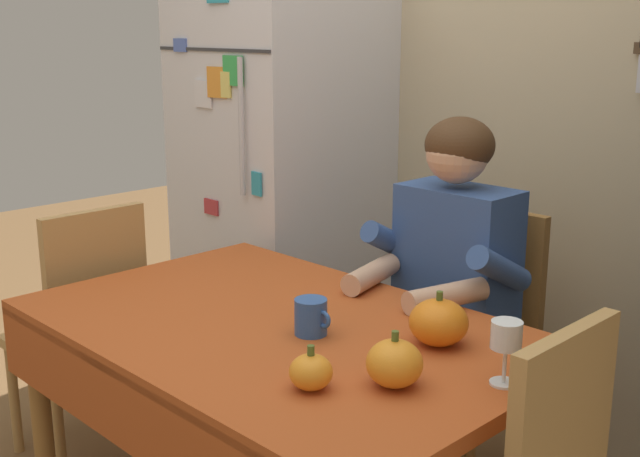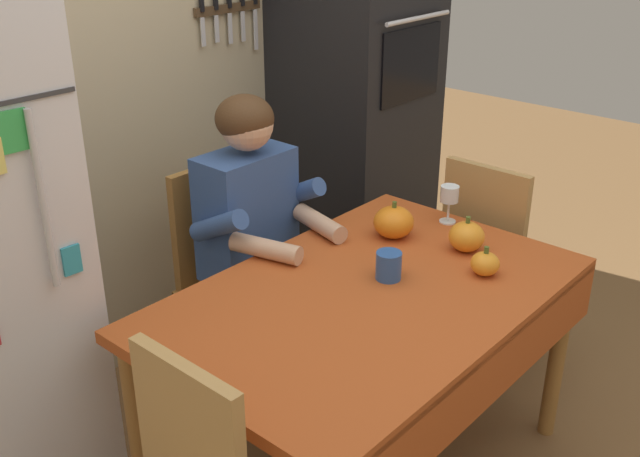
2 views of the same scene
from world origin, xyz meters
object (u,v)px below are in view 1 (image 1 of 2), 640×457
at_px(refrigerator, 282,176).
at_px(chair_behind_person, 475,337).
at_px(coffee_mug, 311,317).
at_px(pumpkin_large, 439,322).
at_px(pumpkin_small, 394,363).
at_px(wine_glass, 506,339).
at_px(chair_left_side, 86,325).
at_px(pumpkin_medium, 311,372).
at_px(seated_person, 442,284).
at_px(dining_table, 274,355).

bearing_deg(refrigerator, chair_behind_person, -4.94).
distance_m(coffee_mug, pumpkin_large, 0.32).
distance_m(pumpkin_large, pumpkin_small, 0.27).
bearing_deg(wine_glass, chair_left_side, -172.75).
height_order(pumpkin_large, pumpkin_medium, pumpkin_large).
height_order(refrigerator, seated_person, refrigerator).
bearing_deg(seated_person, pumpkin_medium, -72.70).
xyz_separation_m(refrigerator, pumpkin_small, (1.41, -0.94, -0.11)).
height_order(chair_behind_person, chair_left_side, same).
relative_size(wine_glass, pumpkin_small, 1.15).
bearing_deg(pumpkin_medium, pumpkin_large, 84.43).
xyz_separation_m(dining_table, chair_left_side, (-0.90, -0.07, -0.14)).
xyz_separation_m(chair_left_side, wine_glass, (1.53, 0.19, 0.34)).
bearing_deg(seated_person, dining_table, -99.05).
relative_size(dining_table, pumpkin_large, 9.51).
bearing_deg(wine_glass, dining_table, -168.61).
bearing_deg(refrigerator, wine_glass, -25.69).
distance_m(dining_table, coffee_mug, 0.18).
height_order(dining_table, pumpkin_large, pumpkin_large).
relative_size(wine_glass, pumpkin_medium, 1.46).
xyz_separation_m(pumpkin_large, pumpkin_medium, (-0.04, -0.40, -0.02)).
relative_size(chair_behind_person, pumpkin_large, 6.32).
bearing_deg(coffee_mug, wine_glass, 10.82).
height_order(seated_person, chair_left_side, seated_person).
height_order(refrigerator, pumpkin_small, refrigerator).
height_order(seated_person, pumpkin_medium, seated_person).
relative_size(dining_table, pumpkin_small, 10.97).
height_order(coffee_mug, pumpkin_medium, pumpkin_medium).
height_order(dining_table, seated_person, seated_person).
xyz_separation_m(refrigerator, dining_table, (0.95, -0.88, -0.24)).
bearing_deg(pumpkin_small, chair_left_side, -179.33).
relative_size(refrigerator, wine_glass, 12.24).
relative_size(dining_table, wine_glass, 9.52).
xyz_separation_m(chair_behind_person, chair_left_side, (-1.00, -0.86, 0.00)).
bearing_deg(pumpkin_medium, chair_behind_person, 104.13).
height_order(dining_table, pumpkin_medium, pumpkin_medium).
bearing_deg(pumpkin_large, pumpkin_small, -73.31).
height_order(coffee_mug, wine_glass, wine_glass).
xyz_separation_m(coffee_mug, pumpkin_medium, (0.23, -0.22, -0.01)).
bearing_deg(chair_left_side, pumpkin_large, 12.04).
bearing_deg(wine_glass, pumpkin_large, 161.69).
relative_size(chair_left_side, pumpkin_medium, 9.21).
relative_size(coffee_mug, pumpkin_large, 0.76).
xyz_separation_m(refrigerator, seated_person, (1.05, -0.28, -0.16)).
height_order(refrigerator, wine_glass, refrigerator).
relative_size(seated_person, wine_glass, 8.46).
bearing_deg(dining_table, wine_glass, 11.39).
distance_m(chair_behind_person, coffee_mug, 0.81).
height_order(refrigerator, chair_left_side, refrigerator).
distance_m(dining_table, chair_left_side, 0.91).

